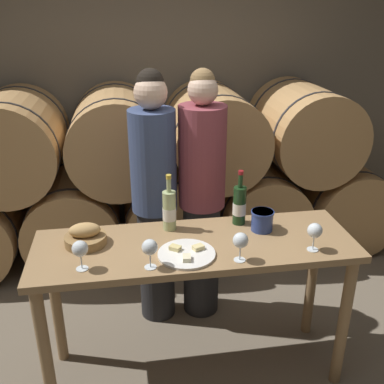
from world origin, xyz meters
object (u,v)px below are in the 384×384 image
Objects in this scene: person_left at (154,198)px; wine_glass_far_left at (80,249)px; blue_crock at (262,220)px; wine_glass_center at (241,241)px; wine_glass_left at (150,248)px; bread_basket at (85,236)px; tasting_table at (195,264)px; wine_bottle_red at (239,205)px; wine_bottle_white at (169,210)px; person_right at (202,197)px; cheese_plate at (187,254)px; wine_glass_right at (315,231)px.

wine_glass_far_left is at bearing -119.02° from person_left.
wine_glass_center is (-0.20, -0.29, 0.05)m from blue_crock.
wine_glass_left is (-0.08, -0.78, 0.09)m from person_left.
tasting_table is at bearing -8.03° from bread_basket.
tasting_table is 7.80× the size of bread_basket.
wine_glass_center is at bearing -124.83° from blue_crock.
wine_glass_far_left is (-0.87, -0.35, -0.00)m from wine_bottle_red.
wine_bottle_white reaches higher than wine_glass_far_left.
wine_bottle_white is at bearing 128.39° from wine_glass_center.
blue_crock reaches higher than tasting_table.
tasting_table is at bearing -167.59° from blue_crock.
person_right reaches higher than wine_bottle_white.
person_right is 5.25× the size of wine_bottle_red.
wine_glass_far_left is at bearing -157.91° from wine_bottle_red.
cheese_plate is (0.11, -0.70, -0.01)m from person_left.
wine_bottle_white is at bearing 99.92° from cheese_plate.
person_right is 11.15× the size of wine_glass_far_left.
cheese_plate is at bearing -106.40° from person_right.
person_left is 5.22× the size of wine_bottle_white.
cheese_plate is at bearing -156.08° from blue_crock.
person_right is 5.21× the size of wine_bottle_white.
wine_glass_left is at bearing -144.15° from wine_bottle_red.
wine_bottle_white is 2.54× the size of blue_crock.
wine_bottle_red is 2.52× the size of blue_crock.
wine_glass_left is 1.00× the size of wine_glass_right.
wine_bottle_red reaches higher than wine_glass_left.
person_left reaches higher than cheese_plate.
wine_bottle_red is at bearing -40.12° from person_left.
wine_glass_left reaches higher than bread_basket.
person_right is 0.43m from wine_bottle_red.
wine_glass_right is (0.30, -0.36, -0.00)m from wine_bottle_red.
tasting_table is 11.26× the size of wine_glass_right.
cheese_plate is (-0.07, -0.12, 0.14)m from tasting_table.
person_left is 0.61m from wine_bottle_red.
wine_glass_far_left is 1.00× the size of wine_glass_center.
person_right reaches higher than wine_glass_left.
person_right is 0.79m from wine_glass_center.
wine_bottle_white reaches higher than wine_glass_center.
bread_basket is 1.44× the size of wine_glass_center.
wine_glass_far_left is (-0.47, -0.35, -0.01)m from wine_bottle_white.
cheese_plate is 1.93× the size of wine_glass_right.
wine_bottle_white is (-0.26, -0.40, 0.11)m from person_right.
wine_glass_left reaches higher than blue_crock.
wine_bottle_red is 2.12× the size of wine_glass_center.
cheese_plate is at bearing 175.56° from wine_glass_right.
tasting_table is 0.45m from blue_crock.
bread_basket is (-0.58, 0.08, 0.18)m from tasting_table.
wine_glass_center reaches higher than blue_crock.
wine_bottle_white is 0.79m from wine_glass_right.
cheese_plate is (-0.46, -0.20, -0.06)m from blue_crock.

